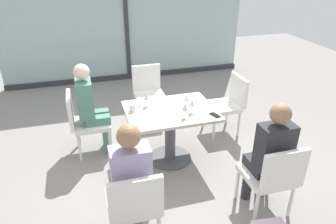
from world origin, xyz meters
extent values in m
plane|color=gray|center=(0.00, 0.00, 0.00)|extent=(12.00, 12.00, 0.00)
cube|color=#99B7BC|center=(0.00, 3.20, 1.35)|extent=(5.08, 0.03, 2.70)
cube|color=#2D2D33|center=(0.00, 3.17, 1.35)|extent=(0.08, 0.06, 2.70)
cube|color=#2D2D33|center=(0.00, 3.17, 0.05)|extent=(5.08, 0.10, 0.10)
cube|color=#BCB29E|center=(0.00, 0.00, 0.71)|extent=(1.10, 0.85, 0.04)
cylinder|color=#4C4C51|center=(0.00, 0.00, 0.35)|extent=(0.14, 0.14, 0.69)
cylinder|color=#4C4C51|center=(0.00, 0.00, 0.01)|extent=(0.56, 0.56, 0.02)
cube|color=silver|center=(0.70, -1.13, 0.42)|extent=(0.46, 0.46, 0.06)
cube|color=silver|center=(0.70, -1.38, 0.66)|extent=(0.46, 0.05, 0.42)
cylinder|color=silver|center=(0.90, -0.93, 0.20)|extent=(0.04, 0.04, 0.39)
cylinder|color=silver|center=(0.50, -0.93, 0.20)|extent=(0.04, 0.04, 0.39)
cylinder|color=silver|center=(0.90, -1.33, 0.20)|extent=(0.04, 0.04, 0.39)
cylinder|color=silver|center=(0.50, -1.33, 0.20)|extent=(0.04, 0.04, 0.39)
cube|color=silver|center=(-0.70, -1.13, 0.42)|extent=(0.46, 0.46, 0.06)
cube|color=silver|center=(-0.70, -1.38, 0.66)|extent=(0.46, 0.05, 0.42)
cylinder|color=silver|center=(-0.50, -0.93, 0.20)|extent=(0.04, 0.04, 0.39)
cylinder|color=silver|center=(-0.90, -0.93, 0.20)|extent=(0.04, 0.04, 0.39)
cube|color=silver|center=(-0.95, 0.49, 0.42)|extent=(0.46, 0.46, 0.06)
cube|color=silver|center=(-1.20, 0.49, 0.66)|extent=(0.05, 0.46, 0.42)
cylinder|color=silver|center=(-0.75, 0.29, 0.20)|extent=(0.04, 0.04, 0.39)
cylinder|color=silver|center=(-0.75, 0.69, 0.20)|extent=(0.04, 0.04, 0.39)
cylinder|color=silver|center=(-1.15, 0.29, 0.20)|extent=(0.04, 0.04, 0.39)
cylinder|color=silver|center=(-1.15, 0.69, 0.20)|extent=(0.04, 0.04, 0.39)
cube|color=silver|center=(0.95, 0.49, 0.42)|extent=(0.46, 0.46, 0.06)
cube|color=silver|center=(1.20, 0.49, 0.66)|extent=(0.05, 0.46, 0.42)
cylinder|color=silver|center=(0.75, 0.69, 0.20)|extent=(0.04, 0.04, 0.39)
cylinder|color=silver|center=(0.75, 0.29, 0.20)|extent=(0.04, 0.04, 0.39)
cylinder|color=silver|center=(1.15, 0.69, 0.20)|extent=(0.04, 0.04, 0.39)
cylinder|color=silver|center=(1.15, 0.29, 0.20)|extent=(0.04, 0.04, 0.39)
cube|color=silver|center=(0.00, 1.13, 0.42)|extent=(0.46, 0.46, 0.06)
cube|color=silver|center=(0.00, 1.38, 0.66)|extent=(0.46, 0.05, 0.42)
cylinder|color=silver|center=(-0.20, 0.93, 0.20)|extent=(0.04, 0.04, 0.39)
cylinder|color=silver|center=(0.20, 0.93, 0.20)|extent=(0.04, 0.04, 0.39)
cylinder|color=silver|center=(-0.20, 1.33, 0.20)|extent=(0.04, 0.04, 0.39)
cylinder|color=silver|center=(0.20, 1.33, 0.20)|extent=(0.04, 0.04, 0.39)
cylinder|color=#28282D|center=(0.79, -0.96, 0.23)|extent=(0.11, 0.11, 0.45)
cube|color=#28282D|center=(0.79, -1.05, 0.51)|extent=(0.13, 0.32, 0.11)
cylinder|color=#28282D|center=(0.61, -0.96, 0.23)|extent=(0.11, 0.11, 0.45)
cube|color=#28282D|center=(0.61, -1.05, 0.51)|extent=(0.13, 0.32, 0.11)
cube|color=#28282D|center=(0.70, -1.18, 0.80)|extent=(0.34, 0.20, 0.48)
sphere|color=#936B4C|center=(0.70, -1.18, 1.16)|extent=(0.20, 0.20, 0.20)
cylinder|color=#9E93B7|center=(-0.61, -0.96, 0.23)|extent=(0.11, 0.11, 0.45)
cube|color=#9E93B7|center=(-0.61, -1.05, 0.51)|extent=(0.13, 0.32, 0.11)
cylinder|color=#9E93B7|center=(-0.79, -0.96, 0.23)|extent=(0.11, 0.11, 0.45)
cube|color=#9E93B7|center=(-0.79, -1.05, 0.51)|extent=(0.13, 0.32, 0.11)
cube|color=#9E93B7|center=(-0.70, -1.18, 0.80)|extent=(0.34, 0.20, 0.48)
sphere|color=#936B4C|center=(-0.70, -1.18, 1.16)|extent=(0.20, 0.20, 0.20)
cylinder|color=#4C7F6B|center=(-0.78, 0.40, 0.23)|extent=(0.11, 0.11, 0.45)
cube|color=#4C7F6B|center=(-0.87, 0.40, 0.51)|extent=(0.32, 0.13, 0.11)
cylinder|color=#4C7F6B|center=(-0.78, 0.58, 0.23)|extent=(0.11, 0.11, 0.45)
cube|color=#4C7F6B|center=(-0.87, 0.58, 0.51)|extent=(0.32, 0.13, 0.11)
cube|color=#4C7F6B|center=(-1.00, 0.49, 0.80)|extent=(0.20, 0.34, 0.48)
sphere|color=beige|center=(-1.00, 0.49, 1.16)|extent=(0.20, 0.20, 0.20)
cylinder|color=silver|center=(0.11, -0.24, 0.73)|extent=(0.06, 0.06, 0.00)
cylinder|color=silver|center=(0.11, -0.24, 0.78)|extent=(0.01, 0.01, 0.08)
cone|color=silver|center=(0.11, -0.24, 0.87)|extent=(0.07, 0.07, 0.09)
cylinder|color=silver|center=(-0.25, 0.19, 0.73)|extent=(0.06, 0.06, 0.00)
cylinder|color=silver|center=(-0.25, 0.19, 0.78)|extent=(0.01, 0.01, 0.08)
cone|color=silver|center=(-0.25, 0.19, 0.87)|extent=(0.07, 0.07, 0.09)
cylinder|color=silver|center=(0.23, -0.14, 0.73)|extent=(0.06, 0.06, 0.00)
cylinder|color=silver|center=(0.23, -0.14, 0.78)|extent=(0.01, 0.01, 0.08)
cone|color=silver|center=(0.23, -0.14, 0.87)|extent=(0.07, 0.07, 0.09)
cylinder|color=silver|center=(0.22, 0.01, 0.73)|extent=(0.06, 0.06, 0.00)
cylinder|color=silver|center=(0.22, 0.01, 0.78)|extent=(0.01, 0.01, 0.08)
cone|color=silver|center=(0.22, 0.01, 0.87)|extent=(0.07, 0.07, 0.09)
cylinder|color=white|center=(-0.45, 0.10, 0.78)|extent=(0.08, 0.08, 0.09)
cube|color=black|center=(0.47, -0.29, 0.73)|extent=(0.11, 0.16, 0.01)
camera|label=1|loc=(-0.99, -3.31, 2.46)|focal=33.26mm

